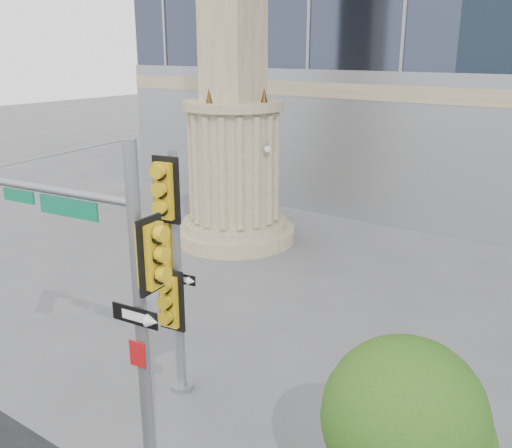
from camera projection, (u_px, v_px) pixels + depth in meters
The scene contains 5 objects.
ground at pixel (197, 422), 10.93m from camera, with size 120.00×120.00×0.00m, color #545456.
monument at pixel (233, 88), 19.61m from camera, with size 4.40×4.40×16.60m.
main_signal_pole at pixel (89, 268), 9.09m from camera, with size 4.38×0.88×5.65m.
secondary_signal_pole at pixel (171, 258), 11.04m from camera, with size 0.91×0.66×5.06m.
street_tree at pixel (407, 425), 7.30m from camera, with size 2.19×2.14×3.41m.
Camera 1 is at (6.34, -6.91, 6.88)m, focal length 40.00 mm.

